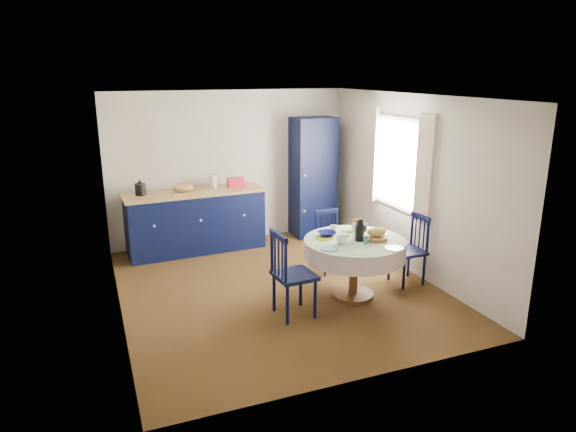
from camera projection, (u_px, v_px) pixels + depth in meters
name	position (u px, v px, depth m)	size (l,w,h in m)	color
floor	(278.00, 288.00, 6.84)	(4.50, 4.50, 0.00)	black
ceiling	(277.00, 96.00, 6.16)	(4.50, 4.50, 0.00)	white
wall_back	(230.00, 167.00, 8.51)	(4.00, 0.02, 2.50)	beige
wall_left	(112.00, 213.00, 5.79)	(0.02, 4.50, 2.50)	beige
wall_right	(411.00, 185.00, 7.21)	(0.02, 4.50, 2.50)	beige
window	(397.00, 162.00, 7.38)	(0.10, 1.74, 1.45)	white
kitchen_counter	(196.00, 220.00, 8.16)	(2.22, 0.79, 1.22)	black
pantry_cabinet	(313.00, 177.00, 8.85)	(0.73, 0.54, 2.04)	black
dining_table	(355.00, 249.00, 6.42)	(1.27, 1.27, 1.05)	brown
chair_left	(291.00, 274.00, 5.95)	(0.47, 0.49, 1.04)	black
chair_far	(330.00, 241.00, 7.35)	(0.39, 0.38, 0.88)	black
chair_right	(410.00, 249.00, 6.92)	(0.41, 0.43, 0.94)	black
mug_a	(341.00, 240.00, 6.22)	(0.13, 0.13, 0.10)	silver
mug_b	(366.00, 241.00, 6.22)	(0.09, 0.09, 0.08)	#2E6366
mug_c	(363.00, 229.00, 6.67)	(0.11, 0.11, 0.09)	black
mug_d	(334.00, 229.00, 6.66)	(0.10, 0.10, 0.10)	silver
cobalt_bowl	(327.00, 234.00, 6.52)	(0.23, 0.23, 0.06)	#090A69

